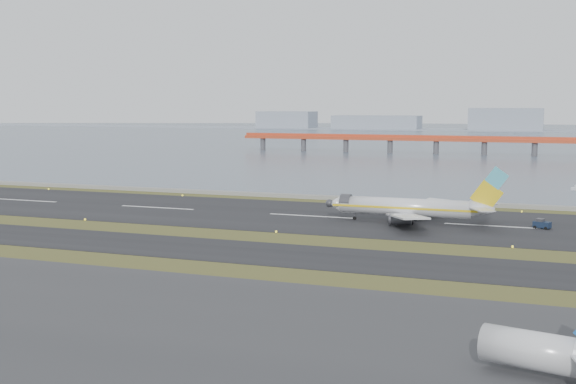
# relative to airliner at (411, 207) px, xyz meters

# --- Properties ---
(ground) EXTENTS (1000.00, 1000.00, 0.00)m
(ground) POSITION_rel_airliner_xyz_m (-23.19, -28.12, -3.46)
(ground) COLOR #344619
(ground) RESTS_ON ground
(apron_strip) EXTENTS (1000.00, 50.00, 0.10)m
(apron_strip) POSITION_rel_airliner_xyz_m (-23.19, -83.12, -3.41)
(apron_strip) COLOR #303032
(apron_strip) RESTS_ON ground
(taxiway_strip) EXTENTS (1000.00, 18.00, 0.10)m
(taxiway_strip) POSITION_rel_airliner_xyz_m (-23.19, -40.12, -3.41)
(taxiway_strip) COLOR black
(taxiway_strip) RESTS_ON ground
(runway_strip) EXTENTS (1000.00, 45.00, 0.10)m
(runway_strip) POSITION_rel_airliner_xyz_m (-23.19, 1.88, -3.41)
(runway_strip) COLOR black
(runway_strip) RESTS_ON ground
(seawall) EXTENTS (1000.00, 2.50, 1.00)m
(seawall) POSITION_rel_airliner_xyz_m (-23.19, 31.88, -2.96)
(seawall) COLOR gray
(seawall) RESTS_ON ground
(bay_water) EXTENTS (1400.00, 800.00, 1.30)m
(bay_water) POSITION_rel_airliner_xyz_m (-23.19, 431.88, -3.46)
(bay_water) COLOR #444F61
(bay_water) RESTS_ON ground
(red_pier) EXTENTS (260.00, 5.00, 10.20)m
(red_pier) POSITION_rel_airliner_xyz_m (-3.19, 221.88, 3.82)
(red_pier) COLOR #BC3F20
(red_pier) RESTS_ON ground
(far_shoreline) EXTENTS (1400.00, 80.00, 60.50)m
(far_shoreline) POSITION_rel_airliner_xyz_m (-9.57, 591.88, 2.61)
(far_shoreline) COLOR #8C96A5
(far_shoreline) RESTS_ON ground
(airliner) EXTENTS (38.52, 32.89, 12.80)m
(airliner) POSITION_rel_airliner_xyz_m (0.00, 0.00, 0.00)
(airliner) COLOR silver
(airliner) RESTS_ON ground
(pushback_tug) EXTENTS (3.75, 2.92, 2.12)m
(pushback_tug) POSITION_rel_airliner_xyz_m (26.46, 2.02, -2.43)
(pushback_tug) COLOR #131F35
(pushback_tug) RESTS_ON ground
(second_airliner_tail) EXTENTS (15.89, 12.93, 9.86)m
(second_airliner_tail) POSITION_rel_airliner_xyz_m (28.74, -84.50, -0.57)
(second_airliner_tail) COLOR silver
(second_airliner_tail) RESTS_ON ground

